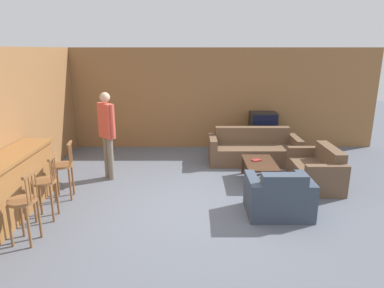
{
  "coord_description": "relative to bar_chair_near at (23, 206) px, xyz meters",
  "views": [
    {
      "loc": [
        -0.13,
        -5.33,
        2.56
      ],
      "look_at": [
        -0.12,
        0.81,
        0.85
      ],
      "focal_mm": 32.0,
      "sensor_mm": 36.0,
      "label": 1
    }
  ],
  "objects": [
    {
      "name": "ground_plane",
      "position": [
        2.38,
        1.16,
        -0.54
      ],
      "size": [
        24.0,
        24.0,
        0.0
      ],
      "primitive_type": "plane",
      "color": "#565B66"
    },
    {
      "name": "tv_unit",
      "position": [
        4.07,
        4.41,
        -0.26
      ],
      "size": [
        1.14,
        0.52,
        0.55
      ],
      "color": "#2D2319",
      "rests_on": "ground_plane"
    },
    {
      "name": "armchair_near",
      "position": [
        3.63,
        0.82,
        -0.25
      ],
      "size": [
        1.0,
        0.78,
        0.77
      ],
      "color": "#384251",
      "rests_on": "ground_plane"
    },
    {
      "name": "loveseat_right",
      "position": [
        4.66,
        2.07,
        -0.25
      ],
      "size": [
        0.76,
        1.33,
        0.76
      ],
      "color": "brown",
      "rests_on": "ground_plane"
    },
    {
      "name": "couch_far",
      "position": [
        3.68,
        3.44,
        -0.25
      ],
      "size": [
        2.06,
        0.82,
        0.79
      ],
      "color": "brown",
      "rests_on": "ground_plane"
    },
    {
      "name": "bar_counter",
      "position": [
        -0.58,
        0.72,
        -0.04
      ],
      "size": [
        0.55,
        2.37,
        0.98
      ],
      "color": "brown",
      "rests_on": "ground_plane"
    },
    {
      "name": "bar_chair_mid",
      "position": [
        0.0,
        0.69,
        0.0
      ],
      "size": [
        0.4,
        0.4,
        1.01
      ],
      "color": "brown",
      "rests_on": "ground_plane"
    },
    {
      "name": "wall_back",
      "position": [
        2.38,
        4.78,
        0.76
      ],
      "size": [
        9.4,
        0.08,
        2.6
      ],
      "color": "olive",
      "rests_on": "ground_plane"
    },
    {
      "name": "wall_left",
      "position": [
        -0.91,
        2.47,
        0.76
      ],
      "size": [
        0.08,
        8.63,
        2.6
      ],
      "color": "olive",
      "rests_on": "ground_plane"
    },
    {
      "name": "bar_chair_near",
      "position": [
        0.0,
        0.0,
        0.0
      ],
      "size": [
        0.41,
        0.41,
        1.01
      ],
      "color": "brown",
      "rests_on": "ground_plane"
    },
    {
      "name": "coffee_table",
      "position": [
        3.59,
        2.21,
        -0.19
      ],
      "size": [
        0.6,
        1.01,
        0.41
      ],
      "color": "#472D1E",
      "rests_on": "ground_plane"
    },
    {
      "name": "person_by_window",
      "position": [
        0.57,
        2.4,
        0.48
      ],
      "size": [
        0.38,
        0.38,
        1.76
      ],
      "color": "#756B5B",
      "rests_on": "ground_plane"
    },
    {
      "name": "tv",
      "position": [
        4.07,
        4.41,
        0.24
      ],
      "size": [
        0.67,
        0.48,
        0.46
      ],
      "color": "black",
      "rests_on": "tv_unit"
    },
    {
      "name": "book_on_table",
      "position": [
        3.53,
        2.3,
        -0.11
      ],
      "size": [
        0.21,
        0.18,
        0.02
      ],
      "color": "maroon",
      "rests_on": "coffee_table"
    },
    {
      "name": "bar_chair_far",
      "position": [
        -0.0,
        1.45,
        0.0
      ],
      "size": [
        0.43,
        0.43,
        1.01
      ],
      "color": "brown",
      "rests_on": "ground_plane"
    }
  ]
}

